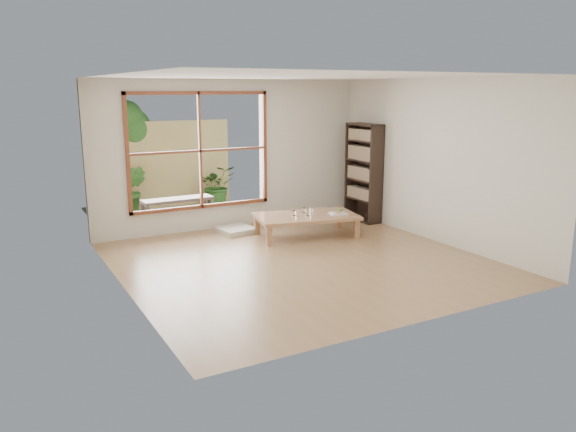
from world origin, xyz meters
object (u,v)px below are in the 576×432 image
low_table (306,217)px  food_tray (339,213)px  garden_bench (178,201)px  bookshelf (364,173)px

low_table → food_tray: food_tray is taller
food_tray → garden_bench: (-2.08, 2.29, -0.01)m
bookshelf → food_tray: (-1.02, -0.70, -0.52)m
bookshelf → garden_bench: 3.52m
garden_bench → low_table: bearing=-54.8°
food_tray → garden_bench: food_tray is taller
garden_bench → bookshelf: bearing=-28.6°
food_tray → low_table: bearing=171.4°
low_table → bookshelf: 1.72m
bookshelf → low_table: bearing=-161.8°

